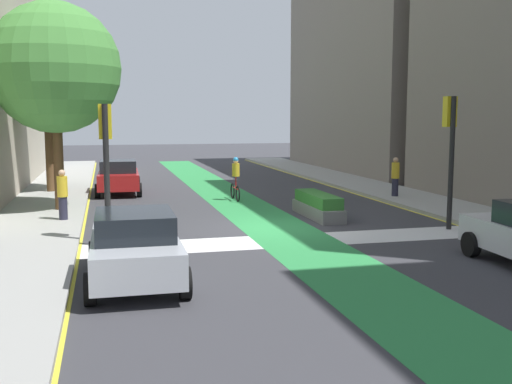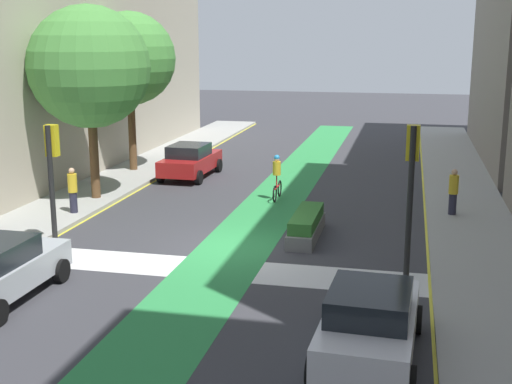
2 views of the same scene
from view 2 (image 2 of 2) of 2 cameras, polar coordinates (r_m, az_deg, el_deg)
The scene contains 17 objects.
ground_plane at distance 21.44m, azimuth -2.00°, elevation -4.70°, with size 120.00×120.00×0.00m, color #38383D.
bike_lane_paint at distance 21.42m, azimuth -1.79°, elevation -4.71°, with size 2.40×60.00×0.01m, color #2D8C47.
crosswalk_band at distance 19.61m, azimuth -3.48°, elevation -6.42°, with size 12.00×1.80×0.01m, color silver.
sidewalk_left at distance 24.35m, azimuth -19.37°, elevation -3.10°, with size 3.00×60.00×0.15m, color #9E9E99.
curb_stripe_left at distance 23.62m, azimuth -16.26°, elevation -3.54°, with size 0.16×60.00×0.01m, color yellow.
sidewalk_right at distance 20.90m, azimuth 18.42°, elevation -5.64°, with size 3.00×60.00×0.15m, color #9E9E99.
curb_stripe_right at distance 20.81m, azimuth 14.28°, elevation -5.65°, with size 0.16×60.00×0.01m, color yellow.
traffic_signal_near_right at distance 18.68m, azimuth 12.84°, elevation 1.64°, with size 0.35×0.52×4.19m.
traffic_signal_near_left at distance 21.40m, azimuth -16.64°, elevation 2.31°, with size 0.35×0.52×3.90m.
car_white_right_near at distance 14.36m, azimuth 9.47°, elevation -10.64°, with size 2.19×4.28×1.57m.
car_red_left_far at distance 31.98m, azimuth -5.51°, elevation 2.64°, with size 2.12×4.25×1.57m.
cyclist_in_lane at distance 27.41m, azimuth 1.76°, elevation 1.32°, with size 0.32×1.73×1.86m.
pedestrian_sidewalk_right_a at distance 25.62m, azimuth 16.13°, elevation 0.05°, with size 0.34×0.34×1.67m.
pedestrian_sidewalk_left_a at distance 25.75m, azimuth -15.04°, elevation 0.17°, with size 0.34×0.34×1.67m.
street_tree_near at distance 27.43m, azimuth -13.73°, elevation 10.08°, with size 4.72×4.72×7.52m.
street_tree_far at distance 33.02m, azimuth -10.53°, elevation 10.87°, with size 4.34×4.34×7.46m.
median_planter at distance 22.50m, azimuth 4.22°, elevation -2.80°, with size 0.84×3.35×0.85m.
Camera 2 is at (5.20, -19.75, 6.52)m, focal length 47.96 mm.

